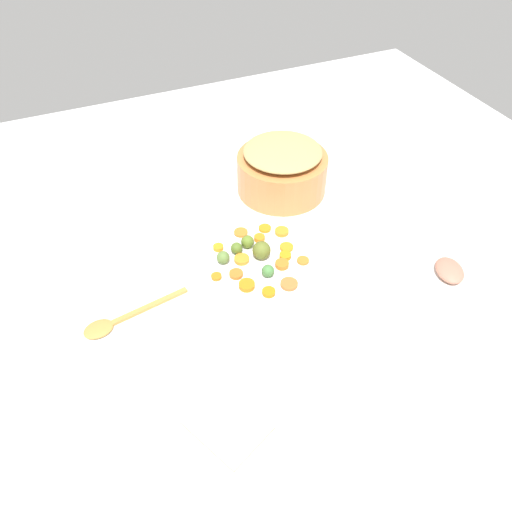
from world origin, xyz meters
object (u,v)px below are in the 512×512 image
Objects in this scene: metal_pot at (282,173)px; ham_plate at (446,276)px; serving_bowl_carrots at (256,274)px; wooden_spoon at (116,321)px.

ham_plate is at bearing 113.27° from metal_pot.
metal_pot is 0.56m from ham_plate.
wooden_spoon is (0.35, -0.03, -0.05)m from serving_bowl_carrots.
serving_bowl_carrots is at bearing 55.89° from metal_pot.
serving_bowl_carrots is at bearing -19.02° from ham_plate.
metal_pot is at bearing -124.11° from serving_bowl_carrots.
serving_bowl_carrots is 1.01× the size of metal_pot.
wooden_spoon is 0.83m from ham_plate.
metal_pot reaches higher than wooden_spoon.
serving_bowl_carrots reaches higher than wooden_spoon.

